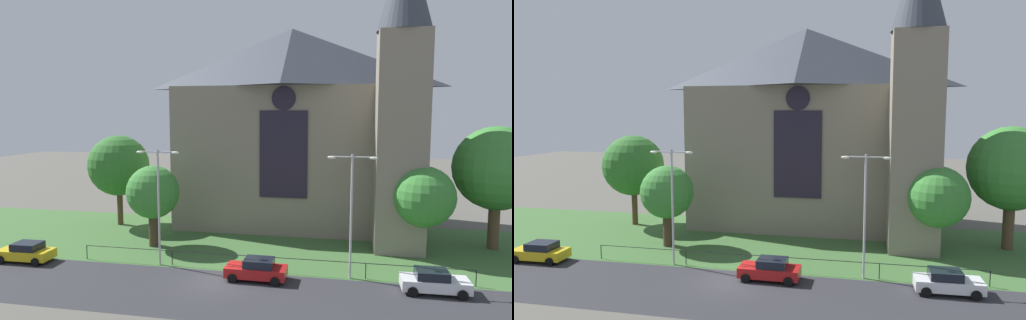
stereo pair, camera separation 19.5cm
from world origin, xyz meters
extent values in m
plane|color=#56544C|center=(0.00, 10.00, 0.00)|extent=(160.00, 160.00, 0.00)
cube|color=#2D2D33|center=(0.00, -2.00, 0.00)|extent=(120.00, 8.00, 0.01)
cube|color=#3D6633|center=(0.00, 8.00, 0.00)|extent=(120.00, 20.00, 0.01)
cube|color=gray|center=(2.94, 17.96, 7.00)|extent=(22.00, 12.00, 14.00)
pyramid|color=#383D47|center=(2.94, 17.96, 17.00)|extent=(22.00, 12.00, 6.00)
cube|color=black|center=(2.94, 11.91, 7.70)|extent=(4.40, 0.16, 8.00)
cylinder|color=black|center=(2.94, 11.91, 12.80)|extent=(2.20, 0.15, 2.20)
cube|color=gray|center=(12.94, 9.96, 9.00)|extent=(4.00, 4.00, 18.00)
cylinder|color=black|center=(2.94, 2.50, 1.10)|extent=(28.51, 0.05, 0.05)
cylinder|color=black|center=(-11.32, 2.50, 0.55)|extent=(0.07, 0.07, 1.10)
cylinder|color=black|center=(-4.19, 2.50, 0.55)|extent=(0.06, 0.07, 1.10)
cylinder|color=black|center=(2.94, 2.50, 0.55)|extent=(0.07, 0.07, 1.10)
cylinder|color=black|center=(10.07, 2.50, 0.55)|extent=(0.07, 0.07, 1.10)
cylinder|color=black|center=(17.19, 2.50, 0.55)|extent=(0.06, 0.07, 1.10)
cylinder|color=#423021|center=(-7.61, 6.88, 1.51)|extent=(0.87, 0.87, 3.03)
sphere|color=#387F33|center=(-7.61, 6.88, 4.73)|extent=(4.54, 4.54, 4.54)
cylinder|color=#4C3823|center=(-14.17, 13.22, 1.92)|extent=(0.58, 0.58, 3.83)
sphere|color=#2D6B28|center=(-14.17, 13.22, 6.14)|extent=(6.14, 6.14, 6.14)
cylinder|color=brown|center=(20.93, 11.86, 2.12)|extent=(0.91, 0.91, 4.24)
sphere|color=#387F33|center=(20.93, 11.86, 6.88)|extent=(7.04, 7.04, 7.04)
cylinder|color=#4C3823|center=(14.69, 8.48, 1.51)|extent=(0.61, 0.61, 3.03)
sphere|color=#387F33|center=(14.69, 8.48, 4.86)|extent=(4.89, 4.89, 4.89)
cylinder|color=#B2B2B7|center=(-5.13, 2.40, 4.41)|extent=(0.16, 0.16, 8.82)
cylinder|color=#B2B2B7|center=(-5.83, 2.40, 8.62)|extent=(1.40, 0.10, 0.10)
cylinder|color=#B2B2B7|center=(-4.43, 2.40, 8.62)|extent=(1.40, 0.10, 0.10)
ellipsoid|color=white|center=(-6.53, 2.40, 8.57)|extent=(0.57, 0.26, 0.20)
ellipsoid|color=white|center=(-3.73, 2.40, 8.57)|extent=(0.57, 0.26, 0.20)
cylinder|color=#B2B2B7|center=(8.99, 2.40, 4.35)|extent=(0.16, 0.16, 8.71)
cylinder|color=#B2B2B7|center=(8.29, 2.40, 8.51)|extent=(1.40, 0.10, 0.10)
cylinder|color=#B2B2B7|center=(9.69, 2.40, 8.51)|extent=(1.40, 0.10, 0.10)
ellipsoid|color=white|center=(7.59, 2.40, 8.46)|extent=(0.57, 0.26, 0.20)
ellipsoid|color=white|center=(10.39, 2.40, 8.46)|extent=(0.57, 0.26, 0.20)
cube|color=gold|center=(-15.66, 1.05, 0.61)|extent=(4.25, 1.91, 0.70)
cube|color=black|center=(-15.46, 1.05, 1.23)|extent=(2.04, 1.65, 0.55)
cylinder|color=black|center=(-17.11, 0.11, 0.32)|extent=(0.65, 0.24, 0.64)
cylinder|color=black|center=(-17.15, 1.91, 0.32)|extent=(0.65, 0.24, 0.64)
cylinder|color=black|center=(-14.17, 0.18, 0.32)|extent=(0.65, 0.24, 0.64)
cylinder|color=black|center=(-14.21, 1.98, 0.32)|extent=(0.65, 0.24, 0.64)
cube|color=#B21919|center=(2.64, 0.80, 0.61)|extent=(4.22, 1.85, 0.70)
cube|color=black|center=(2.84, 0.79, 1.23)|extent=(2.02, 1.62, 0.55)
cylinder|color=black|center=(1.16, -0.09, 0.32)|extent=(0.64, 0.23, 0.64)
cylinder|color=black|center=(1.18, 1.71, 0.32)|extent=(0.64, 0.23, 0.64)
cylinder|color=black|center=(4.10, -0.12, 0.32)|extent=(0.64, 0.23, 0.64)
cylinder|color=black|center=(4.12, 1.68, 0.32)|extent=(0.64, 0.23, 0.64)
cube|color=silver|center=(14.29, 0.85, 0.61)|extent=(4.25, 1.91, 0.70)
cube|color=black|center=(14.09, 0.84, 1.23)|extent=(2.04, 1.65, 0.55)
cylinder|color=black|center=(15.74, 1.79, 0.32)|extent=(0.65, 0.24, 0.64)
cylinder|color=black|center=(15.79, -0.01, 0.32)|extent=(0.65, 0.24, 0.64)
cylinder|color=black|center=(12.80, 1.71, 0.32)|extent=(0.65, 0.24, 0.64)
cylinder|color=black|center=(12.85, -0.09, 0.32)|extent=(0.65, 0.24, 0.64)
camera|label=1|loc=(8.59, -28.61, 11.50)|focal=31.55mm
camera|label=2|loc=(8.78, -28.57, 11.50)|focal=31.55mm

